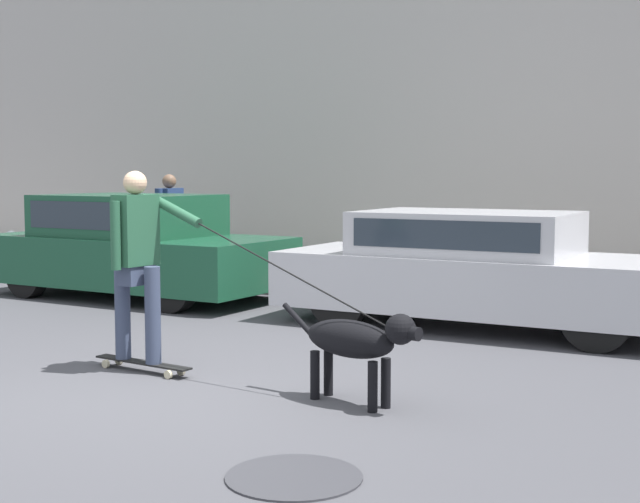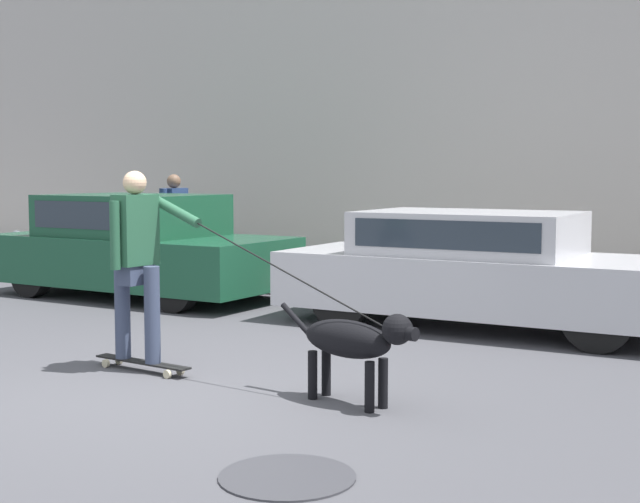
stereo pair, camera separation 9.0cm
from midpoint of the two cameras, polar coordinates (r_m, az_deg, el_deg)
The scene contains 10 objects.
ground_plane at distance 6.91m, azimuth -10.55°, elevation -8.84°, with size 36.00×36.00×0.00m, color #47474C.
back_wall at distance 12.79m, azimuth 10.22°, elevation 10.00°, with size 32.00×0.30×5.52m.
sidewalk_curb at distance 11.85m, azimuth 8.22°, elevation -2.70°, with size 30.00×1.81×0.11m.
parked_car_0 at distance 12.03m, azimuth -11.27°, elevation 0.24°, with size 4.00×1.88×1.36m.
parked_car_1 at distance 9.58m, azimuth 10.49°, elevation -1.23°, with size 4.33×1.73×1.24m.
dog at distance 6.34m, azimuth 2.59°, elevation -5.76°, with size 1.25×0.43×0.70m.
skateboarder at distance 7.49m, azimuth -11.27°, elevation -0.38°, with size 2.91×0.53×1.67m.
pedestrian_with_bag at distance 13.63m, azimuth -9.16°, elevation 2.01°, with size 0.27×0.75×1.51m.
manhole_cover at distance 4.99m, azimuth -1.58°, elevation -14.21°, with size 0.75×0.75×0.01m.
fire_hydrant at distance 14.89m, azimuth -18.64°, elevation -0.04°, with size 0.18×0.18×0.73m.
Camera 2 is at (4.44, -5.03, 1.66)m, focal length 50.00 mm.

